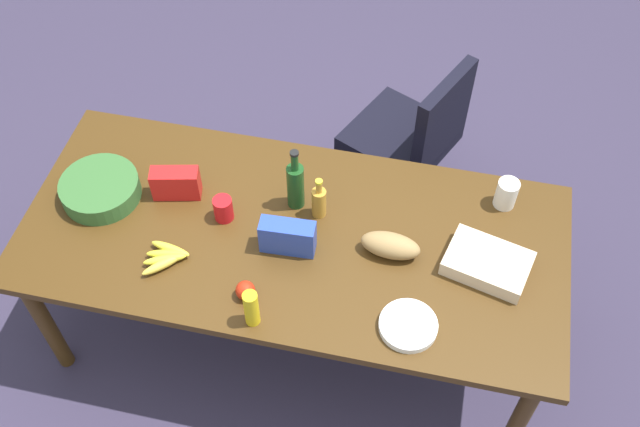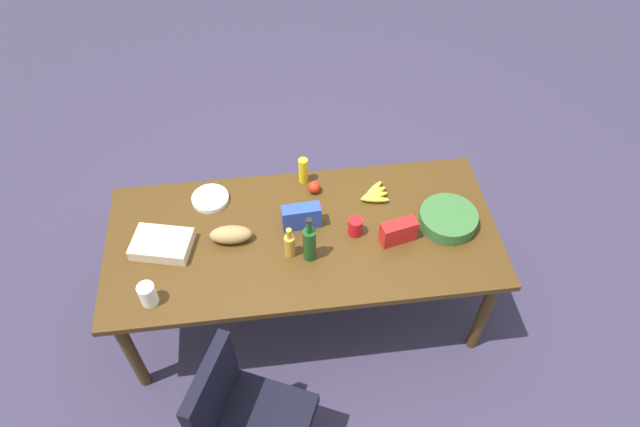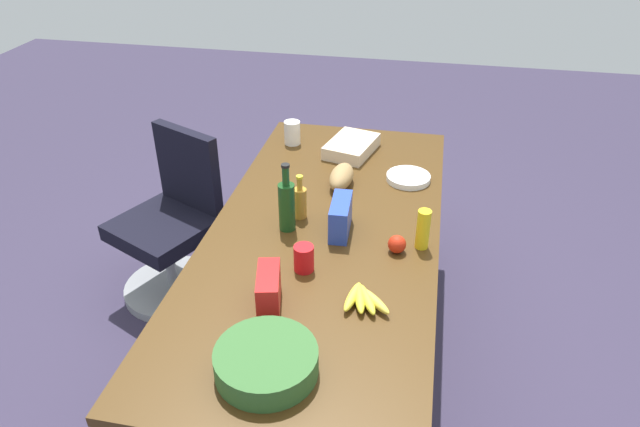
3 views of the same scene
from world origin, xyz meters
TOP-DOWN VIEW (x-y plane):
  - ground_plane at (0.00, 0.00)m, footprint 10.00×10.00m
  - conference_table at (0.00, 0.00)m, footprint 2.23×1.00m
  - salad_bowl at (0.84, -0.02)m, footprint 0.41×0.41m
  - dressing_bottle at (-0.08, -0.13)m, footprint 0.06×0.06m
  - bread_loaf at (-0.40, 0.01)m, footprint 0.25×0.12m
  - red_solo_cup at (0.30, -0.02)m, footprint 0.08×0.08m
  - apple_red at (0.10, 0.32)m, footprint 0.10×0.10m
  - banana_bunch at (0.46, 0.23)m, footprint 0.18×0.19m
  - chip_bag_blue at (-0.00, 0.07)m, footprint 0.22×0.09m
  - paper_plate_stack at (-0.52, 0.33)m, footprint 0.25×0.25m
  - chip_bag_red at (0.53, -0.10)m, footprint 0.21×0.12m
  - mayo_jar at (-0.83, -0.34)m, footprint 0.09×0.09m
  - sheet_cake at (-0.79, -0.00)m, footprint 0.36×0.29m
  - mustard_bottle at (0.05, 0.42)m, footprint 0.07×0.07m
  - wine_bottle at (0.02, -0.16)m, footprint 0.09×0.09m

SIDE VIEW (x-z plane):
  - ground_plane at x=0.00m, z-range 0.00..0.00m
  - conference_table at x=0.00m, z-range 0.31..1.08m
  - paper_plate_stack at x=-0.52m, z-range 0.77..0.80m
  - banana_bunch at x=0.46m, z-range 0.78..0.81m
  - sheet_cake at x=-0.79m, z-range 0.77..0.84m
  - apple_red at x=0.10m, z-range 0.77..0.84m
  - salad_bowl at x=0.84m, z-range 0.77..0.86m
  - bread_loaf at x=-0.40m, z-range 0.77..0.87m
  - red_solo_cup at x=0.30m, z-range 0.77..0.88m
  - mayo_jar at x=-0.83m, z-range 0.77..0.90m
  - chip_bag_red at x=0.53m, z-range 0.77..0.91m
  - chip_bag_blue at x=0.00m, z-range 0.77..0.92m
  - dressing_bottle at x=-0.08m, z-range 0.74..0.95m
  - mustard_bottle at x=0.05m, z-range 0.77..0.95m
  - wine_bottle at x=0.02m, z-range 0.73..1.05m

